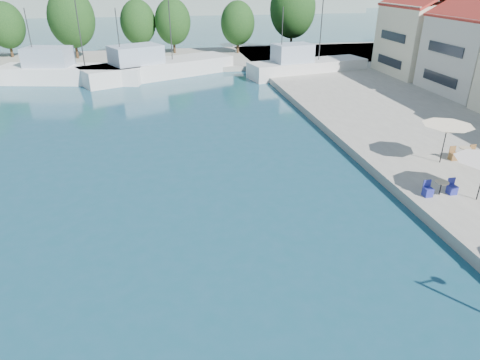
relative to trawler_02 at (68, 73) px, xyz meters
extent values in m
cube|color=gray|center=(8.05, 10.25, -0.77)|extent=(90.00, 16.00, 0.60)
cube|color=#F3E9C3|center=(40.05, -5.75, 3.28)|extent=(8.60, 8.50, 7.50)
cube|color=white|center=(0.40, -0.09, -0.37)|extent=(16.37, 7.42, 2.20)
cube|color=#99ABBD|center=(-1.92, 0.42, 1.73)|extent=(5.33, 4.12, 2.00)
cylinder|color=#2D2D2D|center=(1.95, -0.43, 4.73)|extent=(0.12, 0.12, 8.00)
cylinder|color=#2D2D2D|center=(-3.47, 0.76, 3.73)|extent=(0.10, 0.10, 6.00)
cube|color=silver|center=(10.06, 1.15, -0.37)|extent=(18.48, 12.14, 2.20)
cube|color=#99ABBD|center=(7.60, -0.03, 1.73)|extent=(6.50, 5.65, 2.00)
cylinder|color=#2D2D2D|center=(11.71, 1.93, 4.73)|extent=(0.12, 0.12, 8.00)
cylinder|color=#2D2D2D|center=(5.95, -0.82, 3.73)|extent=(0.10, 0.10, 6.00)
cube|color=silver|center=(27.45, -1.87, -0.37)|extent=(14.79, 6.40, 2.20)
cube|color=#99ABBD|center=(25.34, -2.28, 1.73)|extent=(4.77, 3.64, 2.00)
cylinder|color=#2D2D2D|center=(28.86, -1.59, 4.73)|extent=(0.12, 0.12, 8.00)
cylinder|color=#2D2D2D|center=(23.93, -2.55, 3.73)|extent=(0.10, 0.10, 6.00)
cylinder|color=#3F2B19|center=(-9.80, 14.83, 1.14)|extent=(0.36, 0.36, 3.21)
ellipsoid|color=#113814|center=(-9.80, 14.83, 3.71)|extent=(4.88, 4.88, 6.11)
cylinder|color=#3F2B19|center=(-0.75, 12.09, 1.52)|extent=(0.36, 0.36, 3.97)
ellipsoid|color=#113814|center=(-0.75, 12.09, 4.69)|extent=(6.03, 6.03, 7.54)
cylinder|color=#3F2B19|center=(7.69, 14.94, 1.16)|extent=(0.36, 0.36, 3.26)
ellipsoid|color=#113814|center=(7.69, 14.94, 3.77)|extent=(4.96, 4.96, 6.19)
cylinder|color=#3F2B19|center=(12.55, 14.05, 1.20)|extent=(0.36, 0.36, 3.33)
ellipsoid|color=#113814|center=(12.55, 14.05, 3.86)|extent=(5.06, 5.06, 6.32)
cylinder|color=#3F2B19|center=(21.62, 12.35, 1.12)|extent=(0.36, 0.36, 3.18)
ellipsoid|color=#113814|center=(21.62, 12.35, 3.67)|extent=(4.83, 4.83, 6.04)
cylinder|color=#3F2B19|center=(30.34, 14.44, 1.75)|extent=(0.36, 0.36, 4.44)
ellipsoid|color=#113814|center=(30.34, 14.44, 5.30)|extent=(6.75, 6.75, 8.43)
cylinder|color=black|center=(26.35, -29.77, 0.73)|extent=(0.06, 0.06, 2.40)
cone|color=#FEECC6|center=(26.35, -29.77, 1.68)|extent=(2.95, 2.95, 0.50)
cylinder|color=black|center=(23.75, -33.62, -0.10)|extent=(0.06, 0.06, 0.74)
cylinder|color=tan|center=(23.75, -33.62, 0.27)|extent=(0.70, 0.70, 0.04)
cube|color=navy|center=(24.45, -33.62, -0.24)|extent=(0.42, 0.42, 0.46)
cube|color=navy|center=(23.05, -33.62, -0.24)|extent=(0.42, 0.42, 0.46)
cylinder|color=black|center=(28.08, -29.54, -0.10)|extent=(0.06, 0.06, 0.74)
cylinder|color=tan|center=(28.08, -29.54, 0.27)|extent=(0.70, 0.70, 0.04)
cube|color=brown|center=(28.78, -29.54, -0.24)|extent=(0.42, 0.42, 0.46)
cube|color=brown|center=(27.38, -29.54, -0.24)|extent=(0.42, 0.42, 0.46)
camera|label=1|loc=(9.81, -51.06, 9.91)|focal=32.00mm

